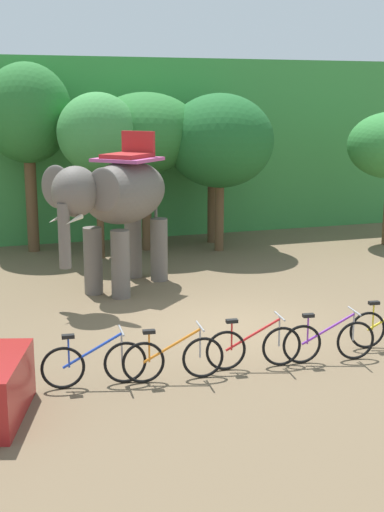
# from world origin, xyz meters

# --- Properties ---
(ground_plane) EXTENTS (80.00, 80.00, 0.00)m
(ground_plane) POSITION_xyz_m (0.00, 0.00, 0.00)
(ground_plane) COLOR brown
(foliage_hedge) EXTENTS (36.00, 6.00, 5.84)m
(foliage_hedge) POSITION_xyz_m (0.00, 12.63, 2.92)
(foliage_hedge) COLOR #3D8E42
(foliage_hedge) RESTS_ON ground
(tree_center_left) EXTENTS (2.63, 2.63, 5.60)m
(tree_center_left) POSITION_xyz_m (-3.04, 8.66, 4.10)
(tree_center_left) COLOR brown
(tree_center_left) RESTS_ON ground
(tree_center) EXTENTS (2.29, 2.29, 4.74)m
(tree_center) POSITION_xyz_m (-1.27, 7.08, 3.59)
(tree_center) COLOR brown
(tree_center) RESTS_ON ground
(tree_far_left) EXTENTS (3.32, 3.32, 4.75)m
(tree_far_left) POSITION_xyz_m (0.29, 7.78, 3.54)
(tree_far_left) COLOR brown
(tree_far_left) RESTS_ON ground
(tree_far_right) EXTENTS (3.21, 3.21, 4.72)m
(tree_far_right) POSITION_xyz_m (2.36, 6.98, 3.32)
(tree_far_right) COLOR brown
(tree_far_right) RESTS_ON ground
(tree_left) EXTENTS (2.84, 2.84, 4.56)m
(tree_left) POSITION_xyz_m (2.59, 8.25, 3.20)
(tree_left) COLOR brown
(tree_left) RESTS_ON ground
(elephant) EXTENTS (3.70, 3.66, 3.78)m
(elephant) POSITION_xyz_m (-1.51, 3.48, 2.20)
(elephant) COLOR #665E56
(elephant) RESTS_ON ground
(bike_blue) EXTENTS (1.71, 0.52, 0.92)m
(bike_blue) POSITION_xyz_m (-3.19, -2.13, 0.39)
(bike_blue) COLOR black
(bike_blue) RESTS_ON ground
(bike_orange) EXTENTS (1.71, 0.52, 0.92)m
(bike_orange) POSITION_xyz_m (-1.92, -2.31, 0.39)
(bike_orange) COLOR black
(bike_orange) RESTS_ON ground
(bike_red) EXTENTS (1.71, 0.52, 0.92)m
(bike_red) POSITION_xyz_m (-0.44, -2.22, 0.39)
(bike_red) COLOR black
(bike_red) RESTS_ON ground
(bike_purple) EXTENTS (1.70, 0.52, 0.92)m
(bike_purple) POSITION_xyz_m (0.93, -2.36, 0.39)
(bike_purple) COLOR black
(bike_purple) RESTS_ON ground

